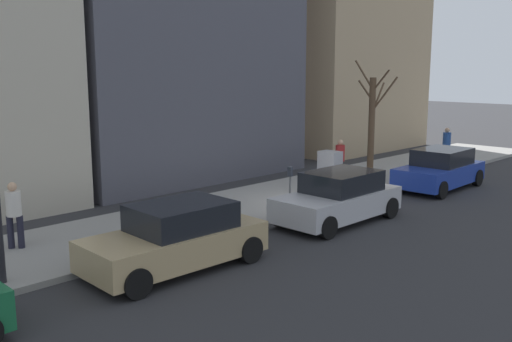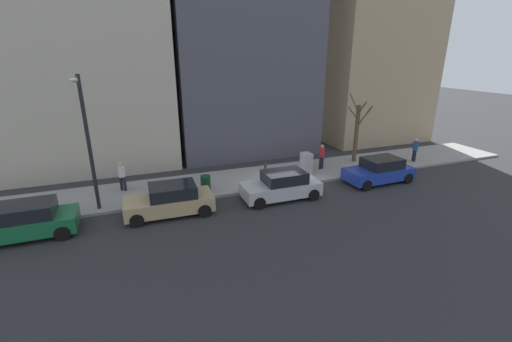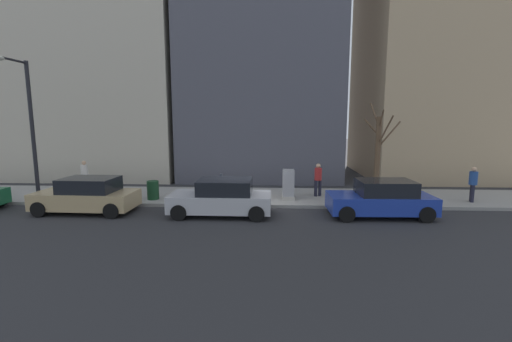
# 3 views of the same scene
# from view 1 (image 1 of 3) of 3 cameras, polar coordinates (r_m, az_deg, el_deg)

# --- Properties ---
(ground_plane) EXTENTS (120.00, 120.00, 0.00)m
(ground_plane) POSITION_cam_1_polar(r_m,az_deg,el_deg) (18.63, 6.58, -3.90)
(ground_plane) COLOR #2B2B2D
(sidewalk) EXTENTS (4.00, 36.00, 0.15)m
(sidewalk) POSITION_cam_1_polar(r_m,az_deg,el_deg) (19.87, 2.04, -2.72)
(sidewalk) COLOR gray
(sidewalk) RESTS_ON ground
(parked_car_blue) EXTENTS (2.01, 4.24, 1.52)m
(parked_car_blue) POSITION_cam_1_polar(r_m,az_deg,el_deg) (22.76, 17.92, 0.14)
(parked_car_blue) COLOR #1E389E
(parked_car_blue) RESTS_ON ground
(parked_car_silver) EXTENTS (1.94, 4.21, 1.52)m
(parked_car_silver) POSITION_cam_1_polar(r_m,az_deg,el_deg) (17.13, 8.26, -2.67)
(parked_car_silver) COLOR #B7B7BC
(parked_car_silver) RESTS_ON ground
(parked_car_tan) EXTENTS (2.02, 4.25, 1.52)m
(parked_car_tan) POSITION_cam_1_polar(r_m,az_deg,el_deg) (13.16, -7.93, -6.63)
(parked_car_tan) COLOR tan
(parked_car_tan) RESTS_ON ground
(parking_meter) EXTENTS (0.14, 0.10, 1.35)m
(parking_meter) POSITION_cam_1_polar(r_m,az_deg,el_deg) (17.90, 3.42, -1.23)
(parking_meter) COLOR slate
(parking_meter) RESTS_ON sidewalk
(utility_box) EXTENTS (0.83, 0.61, 1.43)m
(utility_box) POSITION_cam_1_polar(r_m,az_deg,el_deg) (20.86, 7.38, -0.01)
(utility_box) COLOR #A8A399
(utility_box) RESTS_ON sidewalk
(bare_tree) EXTENTS (1.77, 1.84, 4.73)m
(bare_tree) POSITION_cam_1_polar(r_m,az_deg,el_deg) (25.14, 11.53, 5.05)
(bare_tree) COLOR brown
(bare_tree) RESTS_ON sidewalk
(trash_bin) EXTENTS (0.56, 0.56, 0.90)m
(trash_bin) POSITION_cam_1_polar(r_m,az_deg,el_deg) (15.98, -5.95, -4.06)
(trash_bin) COLOR #14381E
(trash_bin) RESTS_ON sidewalk
(pedestrian_near_meter) EXTENTS (0.39, 0.36, 1.66)m
(pedestrian_near_meter) POSITION_cam_1_polar(r_m,az_deg,el_deg) (28.01, 18.52, 2.65)
(pedestrian_near_meter) COLOR #1E1E2D
(pedestrian_near_meter) RESTS_ON sidewalk
(pedestrian_midblock) EXTENTS (0.36, 0.38, 1.66)m
(pedestrian_midblock) POSITION_cam_1_polar(r_m,az_deg,el_deg) (22.42, 8.40, 1.29)
(pedestrian_midblock) COLOR #1E1E2D
(pedestrian_midblock) RESTS_ON sidewalk
(pedestrian_far_corner) EXTENTS (0.36, 0.36, 1.66)m
(pedestrian_far_corner) POSITION_cam_1_polar(r_m,az_deg,el_deg) (15.17, -23.05, -3.72)
(pedestrian_far_corner) COLOR #1E1E2D
(pedestrian_far_corner) RESTS_ON sidewalk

